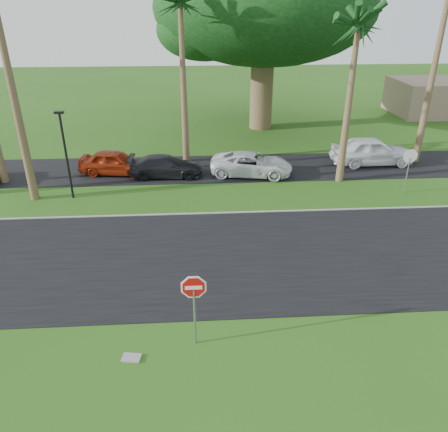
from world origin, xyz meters
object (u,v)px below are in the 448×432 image
object	(u,v)px
stop_sign_near	(194,296)
stop_sign_far	(409,162)
car_minivan	(252,164)
car_red	(115,163)
car_pickup	(372,151)
car_dark	(166,166)

from	to	relation	value
stop_sign_near	stop_sign_far	size ratio (longest dim) A/B	1.00
stop_sign_far	car_minivan	world-z (taller)	stop_sign_far
car_red	car_pickup	distance (m)	16.11
stop_sign_far	car_minivan	size ratio (longest dim) A/B	0.54
stop_sign_far	car_pickup	world-z (taller)	stop_sign_far
stop_sign_far	car_minivan	distance (m)	8.74
stop_sign_near	car_pickup	size ratio (longest dim) A/B	0.51
car_red	car_minivan	distance (m)	8.22
stop_sign_near	car_minivan	xyz separation A→B (m)	(3.46, 14.25, -1.10)
stop_sign_near	stop_sign_far	xyz separation A→B (m)	(11.50, 11.00, 0.00)
car_minivan	car_pickup	size ratio (longest dim) A/B	0.94
stop_sign_far	car_minivan	xyz separation A→B (m)	(-8.04, 3.25, -1.10)
stop_sign_far	car_pickup	distance (m)	4.75
stop_sign_near	car_dark	world-z (taller)	stop_sign_near
car_red	car_dark	world-z (taller)	car_red
car_red	car_pickup	size ratio (longest dim) A/B	0.83
stop_sign_near	car_dark	size ratio (longest dim) A/B	0.60
stop_sign_near	car_dark	xyz separation A→B (m)	(-1.66, 14.33, -1.14)
car_red	car_pickup	world-z (taller)	car_pickup
stop_sign_near	car_pickup	bearing A→B (deg)	54.04
car_dark	car_minivan	distance (m)	5.13
stop_sign_near	car_minivan	bearing A→B (deg)	76.35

